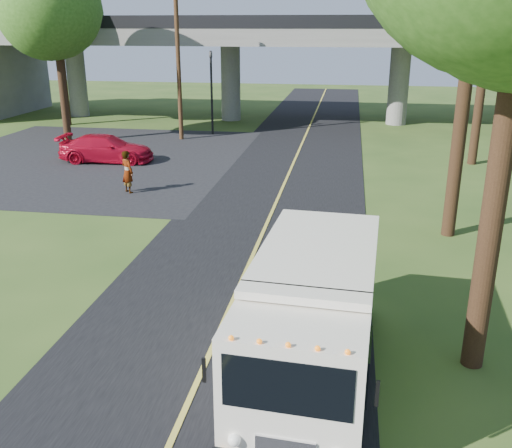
% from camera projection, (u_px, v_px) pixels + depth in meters
% --- Properties ---
extents(ground, '(120.00, 120.00, 0.00)m').
position_uv_depth(ground, '(205.00, 366.00, 11.85)').
color(ground, '#2F4A1A').
rests_on(ground, ground).
extents(road, '(7.00, 90.00, 0.02)m').
position_uv_depth(road, '(270.00, 216.00, 21.16)').
color(road, black).
rests_on(road, ground).
extents(parking_lot, '(16.00, 18.00, 0.01)m').
position_uv_depth(parking_lot, '(86.00, 158.00, 30.28)').
color(parking_lot, black).
rests_on(parking_lot, ground).
extents(lane_line, '(0.12, 90.00, 0.01)m').
position_uv_depth(lane_line, '(270.00, 215.00, 21.15)').
color(lane_line, gold).
rests_on(lane_line, road).
extents(overpass, '(54.00, 10.00, 7.30)m').
position_uv_depth(overpass, '(314.00, 57.00, 40.15)').
color(overpass, slate).
rests_on(overpass, ground).
extents(traffic_signal, '(0.18, 0.22, 5.20)m').
position_uv_depth(traffic_signal, '(211.00, 84.00, 35.92)').
color(traffic_signal, black).
rests_on(traffic_signal, ground).
extents(utility_pole, '(1.60, 0.26, 9.00)m').
position_uv_depth(utility_pole, '(178.00, 63.00, 33.83)').
color(utility_pole, '#472D19').
rests_on(utility_pole, ground).
extents(tree_left_lot, '(5.60, 5.50, 10.50)m').
position_uv_depth(tree_left_lot, '(55.00, 2.00, 31.67)').
color(tree_left_lot, '#382314').
rests_on(tree_left_lot, ground).
extents(tree_left_far, '(5.26, 5.16, 9.89)m').
position_uv_depth(tree_left_far, '(58.00, 13.00, 37.87)').
color(tree_left_far, '#382314').
rests_on(tree_left_far, ground).
extents(step_van, '(2.66, 6.31, 2.59)m').
position_uv_depth(step_van, '(313.00, 314.00, 11.03)').
color(step_van, silver).
rests_on(step_van, ground).
extents(red_sedan, '(4.91, 2.28, 1.39)m').
position_uv_depth(red_sedan, '(107.00, 148.00, 29.34)').
color(red_sedan, '#B00A21').
rests_on(red_sedan, ground).
extents(pedestrian, '(0.79, 0.74, 1.80)m').
position_uv_depth(pedestrian, '(127.00, 172.00, 23.81)').
color(pedestrian, gray).
rests_on(pedestrian, ground).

